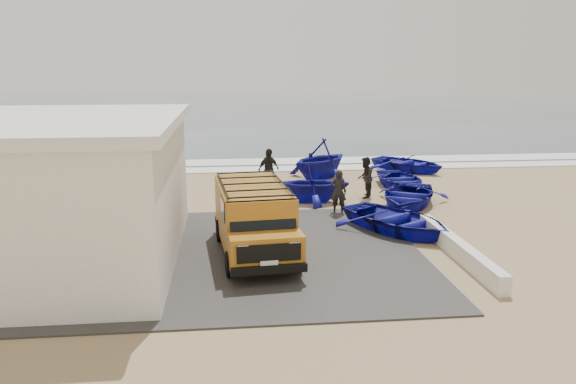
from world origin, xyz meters
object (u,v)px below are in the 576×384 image
boat_far_left (320,159)px  fisherman_back (269,170)px  boat_far_right (408,163)px  parapet (458,249)px  building (35,191)px  boat_near_left (397,220)px  van (254,217)px  boat_mid_left (312,183)px  fisherman_middle (365,177)px  boat_near_right (408,195)px  fisherman_front (338,192)px  boat_mid_right (400,180)px

boat_far_left → fisherman_back: bearing=-92.5°
boat_far_right → parapet: bearing=-141.4°
building → boat_near_left: bearing=8.8°
fisherman_back → van: bearing=-130.3°
van → boat_mid_left: (2.74, 6.39, -0.36)m
fisherman_middle → boat_near_left: bearing=23.4°
parapet → boat_near_right: bearing=85.9°
parapet → fisherman_front: (-2.64, 5.49, 0.60)m
boat_far_right → fisherman_middle: size_ratio=2.33×
boat_mid_right → fisherman_middle: 2.76m
boat_near_left → fisherman_middle: size_ratio=2.45×
parapet → fisherman_back: (-5.07, 9.77, 0.71)m
van → fisherman_middle: (5.18, 6.97, -0.29)m
boat_far_right → fisherman_middle: bearing=-163.0°
fisherman_middle → fisherman_back: (-4.11, 1.79, 0.09)m
boat_near_right → fisherman_front: bearing=-136.1°
boat_near_right → parapet: bearing=-66.1°
van → fisherman_middle: van is taller
boat_near_right → boat_far_right: (2.39, 7.42, -0.00)m
fisherman_front → building: bearing=42.5°
van → boat_far_right: (8.99, 12.77, -0.76)m
boat_mid_right → boat_far_right: size_ratio=0.93×
building → fisherman_front: (9.86, 4.49, -1.29)m
boat_mid_right → fisherman_middle: (-2.11, -1.71, 0.50)m
boat_near_left → boat_far_left: boat_far_left is taller
boat_near_left → boat_mid_left: 5.20m
boat_far_left → fisherman_middle: bearing=-26.8°
boat_mid_left → fisherman_front: 2.07m
boat_near_right → fisherman_back: size_ratio=2.14×
parapet → boat_mid_right: size_ratio=1.54×
boat_near_right → boat_far_left: boat_far_left is taller
boat_mid_left → fisherman_back: bearing=41.0°
parapet → van: 6.30m
boat_near_left → fisherman_front: bearing=89.0°
fisherman_front → fisherman_back: (-2.44, 4.28, 0.12)m
boat_mid_right → fisherman_front: (-3.78, -4.21, 0.47)m
boat_near_left → boat_far_right: (3.94, 11.01, -0.02)m
fisherman_front → fisherman_middle: 3.00m
building → fisherman_back: size_ratio=4.76×
van → boat_near_right: (6.60, 5.35, -0.76)m
van → fisherman_front: (3.51, 4.48, -0.32)m
boat_far_left → boat_far_right: size_ratio=0.93×
building → boat_far_right: bearing=39.8°
boat_far_right → fisherman_back: (-7.92, -4.01, 0.55)m
boat_mid_right → boat_far_left: size_ratio=0.99×
fisherman_back → building: bearing=-163.6°
boat_near_left → fisherman_back: 8.07m
boat_far_left → fisherman_front: boat_far_left is taller
van → boat_near_right: 8.54m
boat_far_left → fisherman_middle: size_ratio=2.18×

